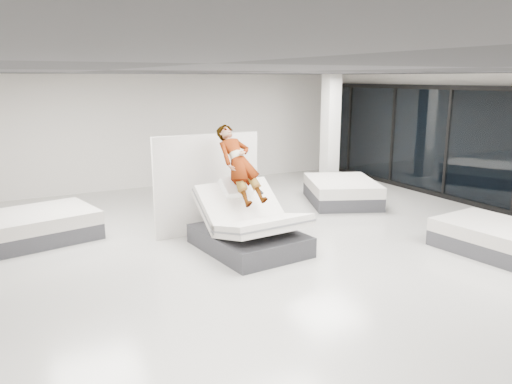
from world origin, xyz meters
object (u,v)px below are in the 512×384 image
person (240,179)px  flat_bed_right_near (496,238)px  remote (260,192)px  flat_bed_right_far (342,191)px  flat_bed_left_far (38,226)px  column (330,132)px  hero_bed (249,229)px  divider_panel (207,184)px

person → flat_bed_right_near: bearing=-37.6°
remote → flat_bed_right_far: 4.15m
flat_bed_left_far → column: column is taller
person → column: 5.68m
person → remote: size_ratio=12.11×
hero_bed → flat_bed_left_far: size_ratio=0.94×
flat_bed_right_far → flat_bed_left_far: 7.08m
flat_bed_right_near → column: (0.58, 5.91, 1.34)m
flat_bed_right_near → flat_bed_left_far: bearing=147.5°
flat_bed_right_far → flat_bed_right_near: size_ratio=1.26×
flat_bed_right_near → flat_bed_left_far: size_ratio=0.89×
hero_bed → remote: hero_bed is taller
column → remote: bearing=-138.8°
hero_bed → flat_bed_left_far: hero_bed is taller
remote → flat_bed_left_far: (-3.59, 2.46, -0.80)m
flat_bed_left_far → flat_bed_right_near: bearing=-32.5°
flat_bed_right_near → divider_panel: bearing=139.7°
flat_bed_left_far → person: bearing=-32.6°
flat_bed_left_far → remote: bearing=-34.4°
remote → flat_bed_right_far: (3.49, 2.11, -0.79)m
person → flat_bed_left_far: (-3.34, 2.13, -1.00)m
hero_bed → divider_panel: divider_panel is taller
flat_bed_right_far → remote: bearing=-148.9°
remote → flat_bed_left_far: bearing=140.3°
divider_panel → flat_bed_right_far: bearing=10.8°
person → flat_bed_left_far: person is taller
hero_bed → column: column is taller
hero_bed → remote: bearing=-1.2°
divider_panel → column: 5.34m
remote → flat_bed_right_near: 4.36m
hero_bed → flat_bed_right_far: bearing=29.5°
column → flat_bed_left_far: bearing=-170.7°
remote → column: (4.27, 3.74, 0.52)m
hero_bed → flat_bed_right_far: size_ratio=0.85×
flat_bed_right_far → flat_bed_left_far: (-7.08, 0.35, -0.01)m
remote → divider_panel: bearing=103.9°
divider_panel → flat_bed_right_near: 5.52m
divider_panel → remote: bearing=-70.6°
divider_panel → flat_bed_right_near: (4.17, -3.54, -0.74)m
flat_bed_right_far → column: bearing=64.3°
hero_bed → column: bearing=39.7°
person → remote: 0.46m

